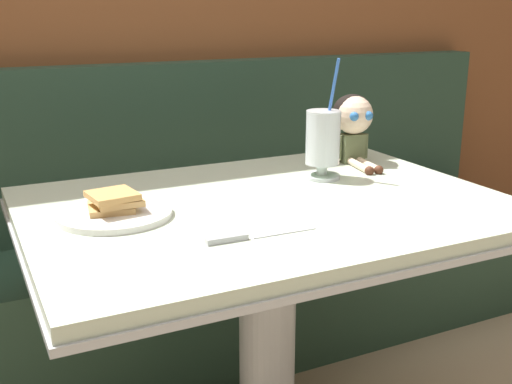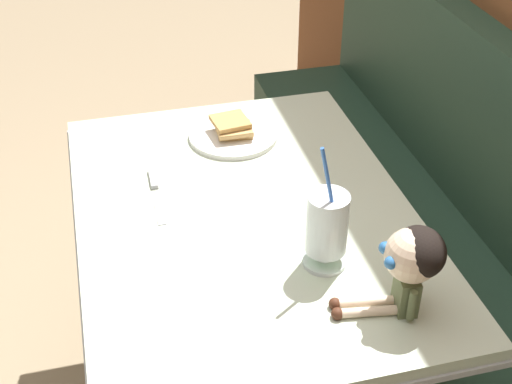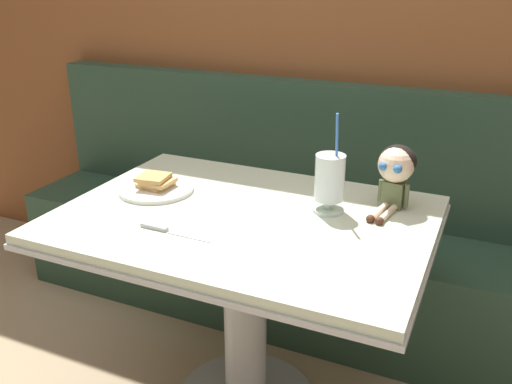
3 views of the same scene
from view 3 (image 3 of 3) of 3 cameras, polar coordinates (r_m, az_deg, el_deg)
wood_panel_wall at (r=2.36m, az=8.17°, el=16.15°), size 4.40×0.08×2.40m
booth_bench at (r=2.39m, az=5.38°, el=-5.66°), size 2.60×0.48×1.00m
diner_table at (r=1.77m, az=-1.15°, el=-8.08°), size 1.11×0.81×0.74m
toast_plate at (r=1.88m, az=-10.20°, el=0.54°), size 0.25×0.25×0.06m
milkshake_glass at (r=1.68m, az=7.54°, el=1.23°), size 0.10×0.10×0.31m
butter_knife at (r=1.60m, az=-9.36°, el=-3.81°), size 0.24×0.02×0.01m
seated_doll at (r=1.74m, az=14.11°, el=2.39°), size 0.13×0.23×0.20m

